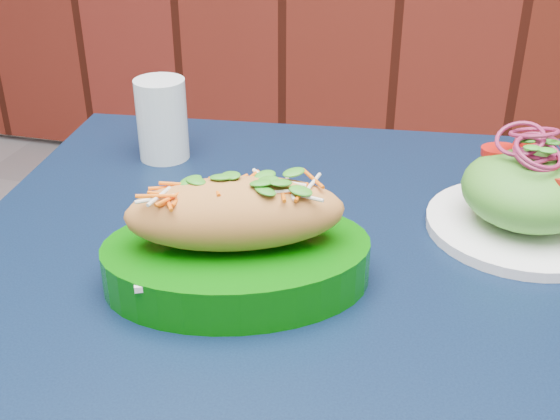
# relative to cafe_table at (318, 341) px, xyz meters

# --- Properties ---
(cafe_table) EXTENTS (0.89, 0.89, 0.75)m
(cafe_table) POSITION_rel_cafe_table_xyz_m (0.00, 0.00, 0.00)
(cafe_table) COLOR black
(cafe_table) RESTS_ON ground
(banh_mi_basket) EXTENTS (0.30, 0.25, 0.12)m
(banh_mi_basket) POSITION_rel_cafe_table_xyz_m (-0.08, -0.04, 0.13)
(banh_mi_basket) COLOR #065C05
(banh_mi_basket) RESTS_ON cafe_table
(salad_plate) EXTENTS (0.21, 0.21, 0.12)m
(salad_plate) POSITION_rel_cafe_table_xyz_m (0.20, 0.14, 0.13)
(salad_plate) COLOR white
(salad_plate) RESTS_ON cafe_table
(water_glass) EXTENTS (0.07, 0.07, 0.11)m
(water_glass) POSITION_rel_cafe_table_xyz_m (-0.27, 0.22, 0.14)
(water_glass) COLOR silver
(water_glass) RESTS_ON cafe_table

